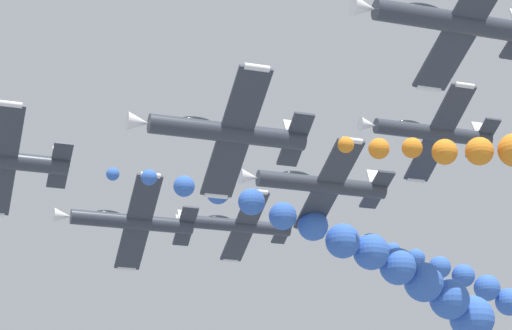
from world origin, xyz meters
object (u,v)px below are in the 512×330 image
object	(u,v)px
airplane_left_inner	(225,132)
airplane_high_slot	(431,132)
airplane_right_outer	(453,21)
airplane_trailing	(238,225)
airplane_left_outer	(320,184)
airplane_right_inner	(130,221)

from	to	relation	value
airplane_left_inner	airplane_high_slot	distance (m)	21.79
airplane_right_outer	airplane_trailing	distance (m)	39.69
airplane_left_outer	airplane_high_slot	xyz separation A→B (m)	(0.85, -8.98, 5.11)
airplane_left_outer	airplane_high_slot	size ratio (longest dim) A/B	1.00
airplane_right_outer	airplane_high_slot	world-z (taller)	airplane_high_slot
airplane_right_inner	airplane_high_slot	bearing A→B (deg)	-116.99
airplane_right_outer	airplane_trailing	world-z (taller)	airplane_trailing
airplane_right_inner	airplane_high_slot	xyz separation A→B (m)	(-10.00, -19.64, 5.58)
airplane_left_outer	airplane_right_outer	bearing A→B (deg)	179.85
airplane_right_inner	airplane_left_inner	bearing A→B (deg)	-176.04
airplane_right_inner	airplane_left_outer	world-z (taller)	airplane_right_inner
airplane_right_outer	airplane_high_slot	distance (m)	22.27
airplane_right_inner	airplane_right_outer	bearing A→B (deg)	-160.63
airplane_right_inner	airplane_trailing	bearing A→B (deg)	-49.22
airplane_left_inner	airplane_trailing	distance (m)	31.53
airplane_left_inner	airplane_trailing	world-z (taller)	airplane_trailing
airplane_right_inner	airplane_right_outer	distance (m)	32.14
airplane_high_slot	airplane_left_inner	bearing A→B (deg)	119.41
airplane_right_outer	airplane_trailing	size ratio (longest dim) A/B	1.00
airplane_left_inner	airplane_right_outer	world-z (taller)	airplane_right_outer
airplane_trailing	airplane_high_slot	distance (m)	21.44
airplane_right_inner	airplane_trailing	size ratio (longest dim) A/B	1.00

